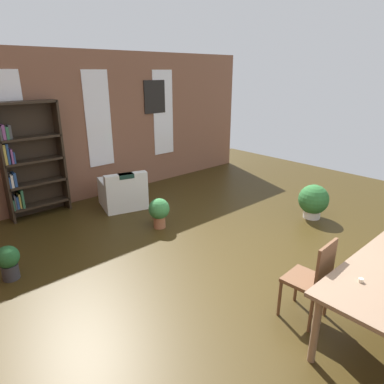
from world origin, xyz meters
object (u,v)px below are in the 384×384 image
at_px(potted_plant_corner, 159,211).
at_px(bookshelf_tall, 29,161).
at_px(armchair_white, 123,193).
at_px(dining_chair_far_left, 313,278).
at_px(potted_plant_window, 313,200).
at_px(potted_plant_by_shelf, 8,261).

bearing_deg(potted_plant_corner, bookshelf_tall, 125.14).
bearing_deg(potted_plant_corner, armchair_white, 87.91).
distance_m(dining_chair_far_left, armchair_white, 4.17).
distance_m(bookshelf_tall, potted_plant_window, 5.15).
bearing_deg(bookshelf_tall, armchair_white, -26.84).
bearing_deg(potted_plant_window, potted_plant_corner, 146.57).
xyz_separation_m(dining_chair_far_left, bookshelf_tall, (-1.21, 4.88, 0.53)).
distance_m(dining_chair_far_left, potted_plant_corner, 2.93).
distance_m(potted_plant_corner, potted_plant_window, 2.79).
bearing_deg(potted_plant_window, dining_chair_far_left, -151.17).
xyz_separation_m(potted_plant_by_shelf, potted_plant_corner, (2.35, -0.05, 0.05)).
distance_m(bookshelf_tall, potted_plant_by_shelf, 2.29).
bearing_deg(armchair_white, potted_plant_by_shelf, -153.56).
height_order(dining_chair_far_left, armchair_white, dining_chair_far_left).
relative_size(armchair_white, potted_plant_by_shelf, 2.12).
xyz_separation_m(dining_chair_far_left, potted_plant_window, (2.50, 1.38, -0.18)).
height_order(dining_chair_far_left, potted_plant_by_shelf, dining_chair_far_left).
bearing_deg(potted_plant_by_shelf, armchair_white, 26.44).
bearing_deg(potted_plant_corner, potted_plant_window, -33.43).
height_order(dining_chair_far_left, potted_plant_window, dining_chair_far_left).
xyz_separation_m(bookshelf_tall, potted_plant_corner, (1.38, -1.96, -0.74)).
xyz_separation_m(dining_chair_far_left, potted_plant_by_shelf, (-2.18, 2.96, -0.25)).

